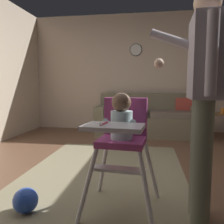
{
  "coord_description": "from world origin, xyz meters",
  "views": [
    {
      "loc": [
        0.44,
        -2.51,
        1.01
      ],
      "look_at": [
        0.15,
        -0.63,
        0.8
      ],
      "focal_mm": 37.31,
      "sensor_mm": 36.0,
      "label": 1
    }
  ],
  "objects_px": {
    "adult_standing": "(203,94)",
    "sippy_cup": "(223,111)",
    "high_chair": "(122,130)",
    "wall_clock": "(136,50)",
    "side_table": "(220,121)",
    "toy_ball": "(26,200)",
    "couch": "(148,119)"
  },
  "relations": [
    {
      "from": "couch",
      "to": "wall_clock",
      "type": "xyz_separation_m",
      "value": [
        -0.3,
        0.48,
        1.49
      ]
    },
    {
      "from": "couch",
      "to": "sippy_cup",
      "type": "bearing_deg",
      "value": 73.31
    },
    {
      "from": "toy_ball",
      "to": "adult_standing",
      "type": "bearing_deg",
      "value": 5.3
    },
    {
      "from": "couch",
      "to": "sippy_cup",
      "type": "height_order",
      "value": "couch"
    },
    {
      "from": "high_chair",
      "to": "sippy_cup",
      "type": "xyz_separation_m",
      "value": [
        1.54,
        2.66,
        -0.1
      ]
    },
    {
      "from": "high_chair",
      "to": "toy_ball",
      "type": "bearing_deg",
      "value": -73.1
    },
    {
      "from": "high_chair",
      "to": "wall_clock",
      "type": "xyz_separation_m",
      "value": [
        -0.09,
        3.54,
        1.15
      ]
    },
    {
      "from": "high_chair",
      "to": "adult_standing",
      "type": "xyz_separation_m",
      "value": [
        0.59,
        -0.03,
        0.29
      ]
    },
    {
      "from": "adult_standing",
      "to": "sippy_cup",
      "type": "relative_size",
      "value": 16.85
    },
    {
      "from": "sippy_cup",
      "to": "toy_ball",
      "type": "bearing_deg",
      "value": -129.27
    },
    {
      "from": "toy_ball",
      "to": "side_table",
      "type": "height_order",
      "value": "side_table"
    },
    {
      "from": "side_table",
      "to": "wall_clock",
      "type": "bearing_deg",
      "value": 151.34
    },
    {
      "from": "adult_standing",
      "to": "sippy_cup",
      "type": "xyz_separation_m",
      "value": [
        0.95,
        2.69,
        -0.39
      ]
    },
    {
      "from": "toy_ball",
      "to": "side_table",
      "type": "relative_size",
      "value": 0.39
    },
    {
      "from": "toy_ball",
      "to": "sippy_cup",
      "type": "distance_m",
      "value": 3.67
    },
    {
      "from": "high_chair",
      "to": "wall_clock",
      "type": "relative_size",
      "value": 3.53
    },
    {
      "from": "side_table",
      "to": "toy_ball",
      "type": "bearing_deg",
      "value": -128.91
    },
    {
      "from": "high_chair",
      "to": "couch",
      "type": "bearing_deg",
      "value": -178.78
    },
    {
      "from": "toy_ball",
      "to": "wall_clock",
      "type": "distance_m",
      "value": 4.13
    },
    {
      "from": "adult_standing",
      "to": "wall_clock",
      "type": "xyz_separation_m",
      "value": [
        -0.68,
        3.57,
        0.86
      ]
    },
    {
      "from": "sippy_cup",
      "to": "side_table",
      "type": "bearing_deg",
      "value": -180.0
    },
    {
      "from": "wall_clock",
      "to": "high_chair",
      "type": "bearing_deg",
      "value": -88.54
    },
    {
      "from": "adult_standing",
      "to": "toy_ball",
      "type": "bearing_deg",
      "value": 8.65
    },
    {
      "from": "couch",
      "to": "high_chair",
      "type": "height_order",
      "value": "high_chair"
    },
    {
      "from": "sippy_cup",
      "to": "wall_clock",
      "type": "distance_m",
      "value": 2.24
    },
    {
      "from": "adult_standing",
      "to": "side_table",
      "type": "distance_m",
      "value": 2.9
    },
    {
      "from": "high_chair",
      "to": "wall_clock",
      "type": "bearing_deg",
      "value": -173.42
    },
    {
      "from": "couch",
      "to": "adult_standing",
      "type": "xyz_separation_m",
      "value": [
        0.38,
        -3.09,
        0.63
      ]
    },
    {
      "from": "couch",
      "to": "adult_standing",
      "type": "bearing_deg",
      "value": 7.07
    },
    {
      "from": "wall_clock",
      "to": "sippy_cup",
      "type": "bearing_deg",
      "value": -28.22
    },
    {
      "from": "adult_standing",
      "to": "side_table",
      "type": "height_order",
      "value": "adult_standing"
    },
    {
      "from": "toy_ball",
      "to": "wall_clock",
      "type": "bearing_deg",
      "value": 79.75
    }
  ]
}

